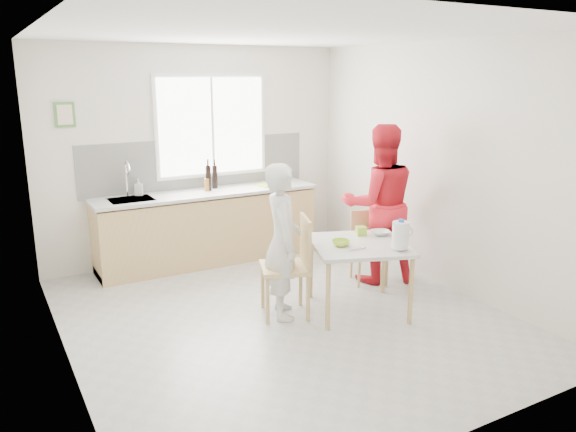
% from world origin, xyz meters
% --- Properties ---
extents(ground, '(4.50, 4.50, 0.00)m').
position_xyz_m(ground, '(0.00, 0.00, 0.00)').
color(ground, '#B7B7B2').
rests_on(ground, ground).
extents(room_shell, '(4.50, 4.50, 4.50)m').
position_xyz_m(room_shell, '(0.00, 0.00, 1.64)').
color(room_shell, silver).
rests_on(room_shell, ground).
extents(window, '(1.50, 0.06, 1.30)m').
position_xyz_m(window, '(0.20, 2.23, 1.70)').
color(window, white).
rests_on(window, room_shell).
extents(backsplash, '(3.00, 0.02, 0.65)m').
position_xyz_m(backsplash, '(0.00, 2.24, 1.23)').
color(backsplash, white).
rests_on(backsplash, room_shell).
extents(picture_frame, '(0.22, 0.03, 0.28)m').
position_xyz_m(picture_frame, '(-1.55, 2.23, 1.90)').
color(picture_frame, '#4B853C').
rests_on(picture_frame, room_shell).
extents(kitchen_counter, '(2.84, 0.64, 1.37)m').
position_xyz_m(kitchen_counter, '(-0.00, 1.95, 0.42)').
color(kitchen_counter, '#DAB675').
rests_on(kitchen_counter, ground).
extents(dining_table, '(1.18, 1.18, 0.71)m').
position_xyz_m(dining_table, '(0.74, -0.23, 0.64)').
color(dining_table, silver).
rests_on(dining_table, ground).
extents(chair_left, '(0.59, 0.59, 1.00)m').
position_xyz_m(chair_left, '(0.11, 0.00, 0.55)').
color(chair_left, '#DAB675').
rests_on(chair_left, ground).
extents(chair_far, '(0.48, 0.48, 0.82)m').
position_xyz_m(chair_far, '(1.35, 0.41, 0.45)').
color(chair_far, '#DAB675').
rests_on(chair_far, ground).
extents(person_white, '(0.54, 0.65, 1.53)m').
position_xyz_m(person_white, '(0.02, 0.03, 0.77)').
color(person_white, silver).
rests_on(person_white, ground).
extents(person_red, '(1.06, 0.95, 1.81)m').
position_xyz_m(person_red, '(1.46, 0.36, 0.91)').
color(person_red, red).
rests_on(person_red, ground).
extents(bowl_green, '(0.23, 0.23, 0.06)m').
position_xyz_m(bowl_green, '(0.54, -0.21, 0.74)').
color(bowl_green, '#A2D130').
rests_on(bowl_green, dining_table).
extents(bowl_white, '(0.25, 0.25, 0.05)m').
position_xyz_m(bowl_white, '(1.11, -0.10, 0.73)').
color(bowl_white, silver).
rests_on(bowl_white, dining_table).
extents(milk_jug, '(0.22, 0.16, 0.28)m').
position_xyz_m(milk_jug, '(0.95, -0.61, 0.86)').
color(milk_jug, white).
rests_on(milk_jug, dining_table).
extents(green_box, '(0.13, 0.13, 0.09)m').
position_xyz_m(green_box, '(0.93, -0.00, 0.75)').
color(green_box, '#98C22C').
rests_on(green_box, dining_table).
extents(spoon, '(0.16, 0.01, 0.01)m').
position_xyz_m(spoon, '(0.59, -0.41, 0.72)').
color(spoon, '#A5A5AA').
rests_on(spoon, dining_table).
extents(cutting_board, '(0.40, 0.33, 0.01)m').
position_xyz_m(cutting_board, '(0.87, 1.94, 0.93)').
color(cutting_board, '#99C32D').
rests_on(cutting_board, kitchen_counter).
extents(wine_bottle_a, '(0.07, 0.07, 0.32)m').
position_xyz_m(wine_bottle_a, '(0.03, 1.98, 1.08)').
color(wine_bottle_a, black).
rests_on(wine_bottle_a, kitchen_counter).
extents(wine_bottle_b, '(0.07, 0.07, 0.30)m').
position_xyz_m(wine_bottle_b, '(0.16, 2.08, 1.07)').
color(wine_bottle_b, black).
rests_on(wine_bottle_b, kitchen_counter).
extents(jar_amber, '(0.06, 0.06, 0.16)m').
position_xyz_m(jar_amber, '(0.00, 1.97, 1.00)').
color(jar_amber, '#966320').
rests_on(jar_amber, kitchen_counter).
extents(soap_bottle, '(0.12, 0.12, 0.20)m').
position_xyz_m(soap_bottle, '(-0.80, 2.14, 1.02)').
color(soap_bottle, '#999999').
rests_on(soap_bottle, kitchen_counter).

